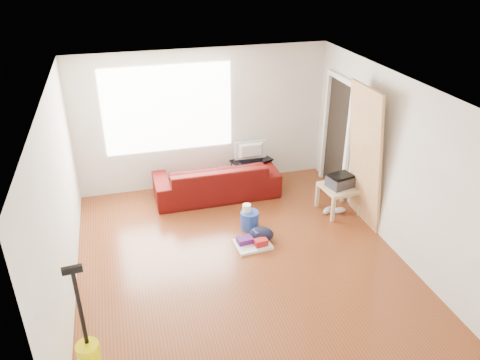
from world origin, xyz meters
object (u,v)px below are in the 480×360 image
object	(u,v)px
cleaning_tray	(253,242)
backpack	(261,240)
sofa	(217,195)
tv_stand	(251,171)
bucket	(250,228)
side_table	(339,190)

from	to	relation	value
cleaning_tray	backpack	size ratio (longest dim) A/B	1.49
sofa	tv_stand	distance (m)	0.82
tv_stand	bucket	world-z (taller)	tv_stand
cleaning_tray	backpack	xyz separation A→B (m)	(0.16, 0.09, -0.06)
sofa	side_table	xyz separation A→B (m)	(1.85, -1.06, 0.39)
sofa	bucket	bearing A→B (deg)	102.58
side_table	tv_stand	bearing A→B (deg)	130.20
side_table	bucket	xyz separation A→B (m)	(-1.59, -0.13, -0.39)
bucket	cleaning_tray	xyz separation A→B (m)	(-0.08, -0.46, 0.06)
backpack	sofa	bearing A→B (deg)	123.59
side_table	backpack	bearing A→B (deg)	-161.95
side_table	backpack	distance (m)	1.63
sofa	bucket	distance (m)	1.22
sofa	cleaning_tray	distance (m)	1.66
cleaning_tray	tv_stand	bearing A→B (deg)	74.30
tv_stand	side_table	distance (m)	1.75
side_table	cleaning_tray	world-z (taller)	side_table
backpack	cleaning_tray	bearing A→B (deg)	-127.74
bucket	sofa	bearing A→B (deg)	102.58
tv_stand	side_table	world-z (taller)	tv_stand
tv_stand	bucket	size ratio (longest dim) A/B	2.78
sofa	side_table	distance (m)	2.17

